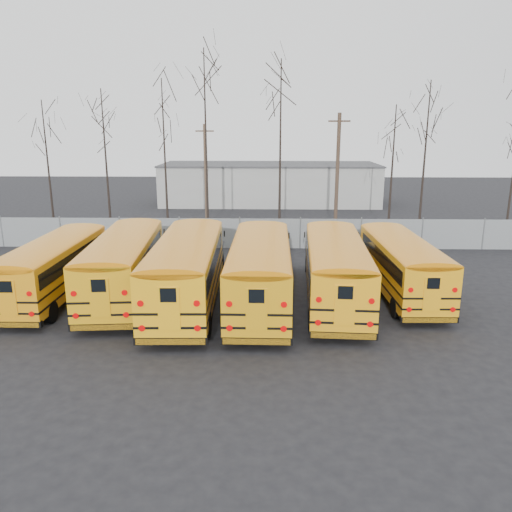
{
  "coord_description": "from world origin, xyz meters",
  "views": [
    {
      "loc": [
        1.88,
        -20.32,
        7.91
      ],
      "look_at": [
        1.28,
        3.78,
        1.6
      ],
      "focal_mm": 35.0,
      "sensor_mm": 36.0,
      "label": 1
    }
  ],
  "objects_px": {
    "bus_c": "(187,265)",
    "utility_pole_left": "(206,175)",
    "utility_pole_right": "(337,173)",
    "bus_d": "(260,266)",
    "bus_a": "(55,263)",
    "bus_b": "(124,260)",
    "bus_e": "(335,265)",
    "bus_f": "(401,261)"
  },
  "relations": [
    {
      "from": "bus_a",
      "to": "utility_pole_left",
      "type": "relative_size",
      "value": 1.27
    },
    {
      "from": "bus_b",
      "to": "bus_c",
      "type": "xyz_separation_m",
      "value": [
        3.13,
        -1.04,
        0.08
      ]
    },
    {
      "from": "bus_e",
      "to": "utility_pole_left",
      "type": "bearing_deg",
      "value": 117.64
    },
    {
      "from": "bus_b",
      "to": "utility_pole_right",
      "type": "distance_m",
      "value": 18.9
    },
    {
      "from": "bus_d",
      "to": "utility_pole_left",
      "type": "xyz_separation_m",
      "value": [
        -4.62,
        18.21,
        2.3
      ]
    },
    {
      "from": "bus_e",
      "to": "bus_d",
      "type": "bearing_deg",
      "value": -168.65
    },
    {
      "from": "bus_d",
      "to": "bus_f",
      "type": "xyz_separation_m",
      "value": [
        6.7,
        1.8,
        -0.18
      ]
    },
    {
      "from": "bus_d",
      "to": "bus_e",
      "type": "xyz_separation_m",
      "value": [
        3.4,
        0.48,
        -0.04
      ]
    },
    {
      "from": "bus_d",
      "to": "utility_pole_right",
      "type": "relative_size",
      "value": 1.27
    },
    {
      "from": "bus_a",
      "to": "bus_c",
      "type": "bearing_deg",
      "value": -8.71
    },
    {
      "from": "bus_c",
      "to": "bus_d",
      "type": "bearing_deg",
      "value": -1.87
    },
    {
      "from": "bus_a",
      "to": "utility_pole_left",
      "type": "bearing_deg",
      "value": 73.37
    },
    {
      "from": "bus_a",
      "to": "utility_pole_right",
      "type": "distance_m",
      "value": 21.17
    },
    {
      "from": "bus_f",
      "to": "bus_a",
      "type": "bearing_deg",
      "value": -178.37
    },
    {
      "from": "bus_a",
      "to": "utility_pole_left",
      "type": "height_order",
      "value": "utility_pole_left"
    },
    {
      "from": "bus_f",
      "to": "utility_pole_left",
      "type": "relative_size",
      "value": 1.26
    },
    {
      "from": "bus_c",
      "to": "bus_e",
      "type": "distance_m",
      "value": 6.69
    },
    {
      "from": "bus_b",
      "to": "bus_d",
      "type": "bearing_deg",
      "value": -14.14
    },
    {
      "from": "bus_b",
      "to": "bus_d",
      "type": "height_order",
      "value": "bus_d"
    },
    {
      "from": "utility_pole_left",
      "to": "bus_a",
      "type": "bearing_deg",
      "value": -108.69
    },
    {
      "from": "bus_a",
      "to": "bus_f",
      "type": "height_order",
      "value": "bus_a"
    },
    {
      "from": "bus_d",
      "to": "bus_f",
      "type": "distance_m",
      "value": 6.94
    },
    {
      "from": "bus_d",
      "to": "bus_e",
      "type": "distance_m",
      "value": 3.43
    },
    {
      "from": "bus_a",
      "to": "bus_e",
      "type": "distance_m",
      "value": 13.08
    },
    {
      "from": "bus_e",
      "to": "bus_f",
      "type": "xyz_separation_m",
      "value": [
        3.3,
        1.32,
        -0.14
      ]
    },
    {
      "from": "bus_d",
      "to": "bus_b",
      "type": "bearing_deg",
      "value": 171.41
    },
    {
      "from": "bus_c",
      "to": "utility_pole_left",
      "type": "xyz_separation_m",
      "value": [
        -1.34,
        18.2,
        2.26
      ]
    },
    {
      "from": "bus_a",
      "to": "bus_e",
      "type": "bearing_deg",
      "value": -2.37
    },
    {
      "from": "bus_b",
      "to": "bus_c",
      "type": "relative_size",
      "value": 0.96
    },
    {
      "from": "bus_c",
      "to": "utility_pole_right",
      "type": "relative_size",
      "value": 1.31
    },
    {
      "from": "bus_c",
      "to": "bus_f",
      "type": "bearing_deg",
      "value": 8.44
    },
    {
      "from": "bus_c",
      "to": "utility_pole_left",
      "type": "relative_size",
      "value": 1.43
    },
    {
      "from": "utility_pole_right",
      "to": "utility_pole_left",
      "type": "bearing_deg",
      "value": 170.18
    },
    {
      "from": "bus_f",
      "to": "bus_e",
      "type": "bearing_deg",
      "value": -159.54
    },
    {
      "from": "utility_pole_left",
      "to": "utility_pole_right",
      "type": "relative_size",
      "value": 0.91
    },
    {
      "from": "bus_c",
      "to": "utility_pole_right",
      "type": "distance_m",
      "value": 18.0
    },
    {
      "from": "bus_a",
      "to": "bus_b",
      "type": "height_order",
      "value": "bus_b"
    },
    {
      "from": "bus_b",
      "to": "bus_e",
      "type": "distance_m",
      "value": 9.82
    },
    {
      "from": "bus_a",
      "to": "bus_d",
      "type": "relative_size",
      "value": 0.91
    },
    {
      "from": "utility_pole_right",
      "to": "bus_d",
      "type": "bearing_deg",
      "value": -104.03
    },
    {
      "from": "bus_a",
      "to": "bus_e",
      "type": "height_order",
      "value": "bus_e"
    },
    {
      "from": "bus_c",
      "to": "bus_e",
      "type": "xyz_separation_m",
      "value": [
        6.68,
        0.47,
        -0.08
      ]
    }
  ]
}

